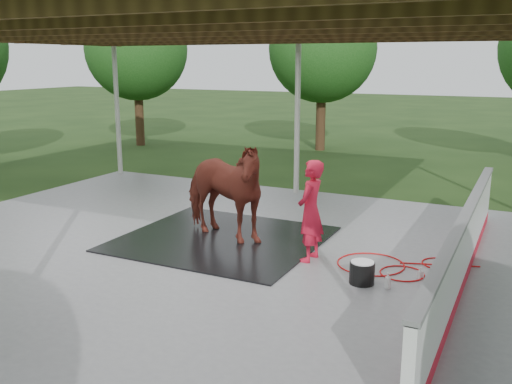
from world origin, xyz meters
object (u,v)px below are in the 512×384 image
at_px(horse, 221,190).
at_px(handler, 311,211).
at_px(dasher_board, 463,251).
at_px(wash_bucket, 362,272).

distance_m(horse, handler, 1.94).
distance_m(dasher_board, wash_bucket, 1.52).
height_order(dasher_board, horse, horse).
height_order(dasher_board, handler, handler).
bearing_deg(dasher_board, wash_bucket, -157.30).
xyz_separation_m(dasher_board, wash_bucket, (-1.36, -0.57, -0.36)).
xyz_separation_m(horse, handler, (1.91, -0.33, -0.10)).
height_order(horse, wash_bucket, horse).
distance_m(dasher_board, handler, 2.48).
bearing_deg(dasher_board, handler, 178.39).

